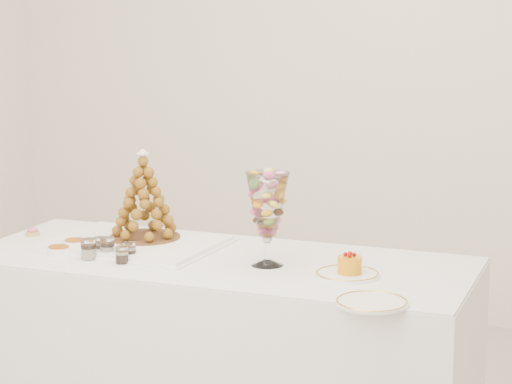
% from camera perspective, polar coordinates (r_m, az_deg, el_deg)
% --- Properties ---
extents(buffet_table, '(1.91, 0.85, 0.71)m').
position_cam_1_polar(buffet_table, '(3.80, -2.14, -9.01)').
color(buffet_table, white).
rests_on(buffet_table, ground).
extents(lace_tray, '(0.63, 0.48, 0.02)m').
position_cam_1_polar(lace_tray, '(3.90, -6.95, -2.93)').
color(lace_tray, white).
rests_on(lace_tray, buffet_table).
extents(macaron_vase, '(0.15, 0.15, 0.34)m').
position_cam_1_polar(macaron_vase, '(3.54, 0.65, -0.77)').
color(macaron_vase, white).
rests_on(macaron_vase, buffet_table).
extents(cake_plate, '(0.22, 0.22, 0.01)m').
position_cam_1_polar(cake_plate, '(3.47, 5.24, -4.71)').
color(cake_plate, white).
rests_on(cake_plate, buffet_table).
extents(spare_plate, '(0.23, 0.23, 0.01)m').
position_cam_1_polar(spare_plate, '(3.16, 6.63, -6.29)').
color(spare_plate, white).
rests_on(spare_plate, buffet_table).
extents(pink_tart, '(0.06, 0.06, 0.04)m').
position_cam_1_polar(pink_tart, '(4.14, -12.65, -2.24)').
color(pink_tart, tan).
rests_on(pink_tart, buffet_table).
extents(verrine_a, '(0.05, 0.05, 0.06)m').
position_cam_1_polar(verrine_a, '(3.80, -8.93, -3.03)').
color(verrine_a, white).
rests_on(verrine_a, buffet_table).
extents(verrine_b, '(0.07, 0.07, 0.07)m').
position_cam_1_polar(verrine_b, '(3.75, -8.49, -3.13)').
color(verrine_b, white).
rests_on(verrine_b, buffet_table).
extents(verrine_c, '(0.05, 0.05, 0.06)m').
position_cam_1_polar(verrine_c, '(3.70, -7.23, -3.34)').
color(verrine_c, white).
rests_on(verrine_c, buffet_table).
extents(verrine_d, '(0.07, 0.07, 0.08)m').
position_cam_1_polar(verrine_d, '(3.72, -9.54, -3.23)').
color(verrine_d, white).
rests_on(verrine_d, buffet_table).
extents(verrine_e, '(0.05, 0.05, 0.06)m').
position_cam_1_polar(verrine_e, '(3.64, -7.67, -3.58)').
color(verrine_e, white).
rests_on(verrine_e, buffet_table).
extents(ramekin_back, '(0.09, 0.09, 0.03)m').
position_cam_1_polar(ramekin_back, '(3.91, -10.30, -2.93)').
color(ramekin_back, white).
rests_on(ramekin_back, buffet_table).
extents(ramekin_front, '(0.09, 0.09, 0.03)m').
position_cam_1_polar(ramekin_front, '(3.82, -11.21, -3.30)').
color(ramekin_front, white).
rests_on(ramekin_front, buffet_table).
extents(croquembouche, '(0.28, 0.28, 0.35)m').
position_cam_1_polar(croquembouche, '(3.91, -6.43, -0.18)').
color(croquembouche, brown).
rests_on(croquembouche, lace_tray).
extents(mousse_cake, '(0.09, 0.09, 0.07)m').
position_cam_1_polar(mousse_cake, '(3.46, 5.37, -4.15)').
color(mousse_cake, orange).
rests_on(mousse_cake, cake_plate).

